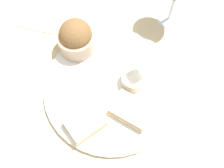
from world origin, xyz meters
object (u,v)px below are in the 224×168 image
sauce_ramekin (134,79)px  cheese_toast_far (85,123)px  cheese_toast_near (131,110)px  salad_bowl (76,38)px  fork (39,30)px

sauce_ramekin → cheese_toast_far: (-0.13, -0.09, -0.01)m
sauce_ramekin → cheese_toast_near: 0.08m
salad_bowl → fork: salad_bowl is taller
sauce_ramekin → cheese_toast_near: sauce_ramekin is taller
salad_bowl → sauce_ramekin: salad_bowl is taller
cheese_toast_near → fork: 0.34m
salad_bowl → cheese_toast_far: (-0.01, -0.21, -0.03)m
salad_bowl → cheese_toast_far: bearing=-91.7°
salad_bowl → cheese_toast_near: (0.10, -0.20, -0.03)m
salad_bowl → fork: size_ratio=0.62×
cheese_toast_far → cheese_toast_near: bearing=7.4°
fork → cheese_toast_far: bearing=-71.9°
cheese_toast_near → fork: cheese_toast_near is taller
salad_bowl → fork: (-0.10, 0.07, -0.05)m
sauce_ramekin → cheese_toast_near: (-0.02, -0.07, -0.01)m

